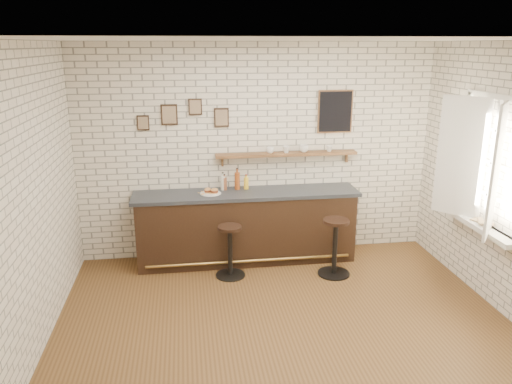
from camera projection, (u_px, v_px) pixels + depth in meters
The scene contains 21 objects.
ground at pixel (284, 321), 5.55m from camera, with size 5.00×5.00×0.00m, color brown.
bar_counter at pixel (247, 226), 6.99m from camera, with size 3.10×0.65×1.01m.
sandwich_plate at pixel (210, 193), 6.76m from camera, with size 0.28×0.28×0.01m, color white.
ciabatta_sandwich at pixel (211, 191), 6.75m from camera, with size 0.21×0.14×0.06m.
potato_chips at pixel (209, 193), 6.76m from camera, with size 0.26×0.19×0.00m.
bitters_bottle_brown at pixel (224, 183), 6.92m from camera, with size 0.07×0.07×0.22m.
bitters_bottle_white at pixel (223, 183), 6.92m from camera, with size 0.07×0.07×0.25m.
bitters_bottle_amber at pixel (237, 181), 6.94m from camera, with size 0.07×0.07×0.31m.
condiment_bottle_yellow at pixel (246, 183), 6.97m from camera, with size 0.07×0.07×0.21m.
bar_stool_left at pixel (230, 249), 6.53m from camera, with size 0.39×0.39×0.70m.
bar_stool_right at pixel (335, 245), 6.57m from camera, with size 0.43×0.43×0.77m.
wall_shelf at pixel (287, 154), 6.99m from camera, with size 2.00×0.18×0.18m.
shelf_cup_a at pixel (270, 150), 6.94m from camera, with size 0.11×0.11×0.09m, color white.
shelf_cup_b at pixel (286, 149), 6.97m from camera, with size 0.10×0.10×0.09m, color white.
shelf_cup_c at pixel (304, 149), 7.00m from camera, with size 0.13×0.13×0.10m, color white.
shelf_cup_d at pixel (329, 148), 7.05m from camera, with size 0.09×0.09×0.08m, color white.
back_wall_decor at pixel (274, 113), 6.88m from camera, with size 2.96×0.02×0.56m.
window_sill at pixel (478, 225), 5.91m from camera, with size 0.20×1.35×0.06m.
casement_window at pixel (483, 164), 5.69m from camera, with size 0.40×1.30×1.56m.
book_lower at pixel (478, 222), 5.88m from camera, with size 0.16×0.22×0.02m, color tan.
book_upper at pixel (478, 221), 5.88m from camera, with size 0.17×0.23×0.02m, color tan.
Camera 1 is at (-1.01, -4.82, 2.96)m, focal length 35.00 mm.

